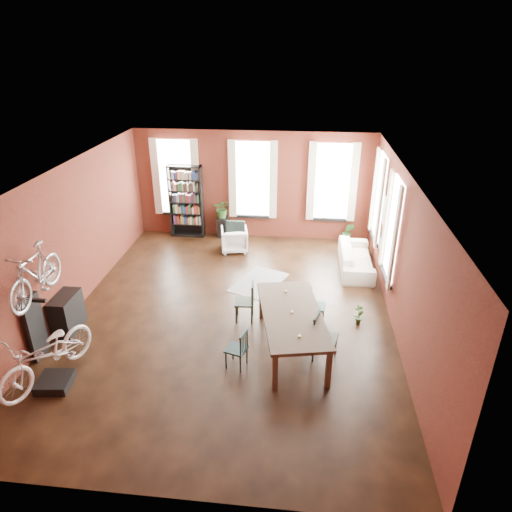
# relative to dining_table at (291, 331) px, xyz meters

# --- Properties ---
(room) EXTENTS (9.00, 9.04, 3.22)m
(room) POSITION_rel_dining_table_xyz_m (-1.13, 1.69, 1.72)
(room) COLOR black
(room) RESTS_ON ground
(dining_table) EXTENTS (1.58, 2.62, 0.83)m
(dining_table) POSITION_rel_dining_table_xyz_m (0.00, 0.00, 0.00)
(dining_table) COLOR #48382B
(dining_table) RESTS_ON ground
(dining_chair_a) EXTENTS (0.45, 0.45, 0.78)m
(dining_chair_a) POSITION_rel_dining_table_xyz_m (-0.99, -0.63, -0.03)
(dining_chair_a) COLOR #173032
(dining_chair_a) RESTS_ON ground
(dining_chair_b) EXTENTS (0.43, 0.43, 0.89)m
(dining_chair_b) POSITION_rel_dining_table_xyz_m (-1.04, 0.93, 0.03)
(dining_chair_b) COLOR black
(dining_chair_b) RESTS_ON ground
(dining_chair_c) EXTENTS (0.54, 0.54, 0.95)m
(dining_chair_c) POSITION_rel_dining_table_xyz_m (0.65, -0.23, 0.06)
(dining_chair_c) COLOR black
(dining_chair_c) RESTS_ON ground
(dining_chair_d) EXTENTS (0.43, 0.43, 0.79)m
(dining_chair_d) POSITION_rel_dining_table_xyz_m (0.49, 1.01, -0.02)
(dining_chair_d) COLOR #1A3939
(dining_chair_d) RESTS_ON ground
(bookshelf) EXTENTS (1.00, 0.32, 2.20)m
(bookshelf) POSITION_rel_dining_table_xyz_m (-3.38, 5.37, 0.68)
(bookshelf) COLOR black
(bookshelf) RESTS_ON ground
(white_armchair) EXTENTS (0.85, 0.81, 0.75)m
(white_armchair) POSITION_rel_dining_table_xyz_m (-1.79, 4.43, -0.04)
(white_armchair) COLOR white
(white_armchair) RESTS_ON ground
(cream_sofa) EXTENTS (0.61, 2.08, 0.81)m
(cream_sofa) POSITION_rel_dining_table_xyz_m (1.57, 3.67, -0.01)
(cream_sofa) COLOR beige
(cream_sofa) RESTS_ON ground
(striped_rug) EXTENTS (1.50, 1.80, 0.01)m
(striped_rug) POSITION_rel_dining_table_xyz_m (-0.90, 2.60, -0.41)
(striped_rug) COLOR black
(striped_rug) RESTS_ON ground
(bike_trainer) EXTENTS (0.62, 0.62, 0.16)m
(bike_trainer) POSITION_rel_dining_table_xyz_m (-4.09, -1.52, -0.34)
(bike_trainer) COLOR black
(bike_trainer) RESTS_ON ground
(bike_wall_rack) EXTENTS (0.16, 0.60, 1.30)m
(bike_wall_rack) POSITION_rel_dining_table_xyz_m (-4.78, -0.73, 0.23)
(bike_wall_rack) COLOR black
(bike_wall_rack) RESTS_ON ground
(console_table) EXTENTS (0.40, 0.80, 0.80)m
(console_table) POSITION_rel_dining_table_xyz_m (-4.66, 0.17, -0.02)
(console_table) COLOR black
(console_table) RESTS_ON ground
(plant_stand) EXTENTS (0.32, 0.32, 0.62)m
(plant_stand) POSITION_rel_dining_table_xyz_m (-2.29, 5.37, -0.10)
(plant_stand) COLOR black
(plant_stand) RESTS_ON ground
(plant_by_sofa) EXTENTS (0.48, 0.69, 0.28)m
(plant_by_sofa) POSITION_rel_dining_table_xyz_m (1.48, 5.35, -0.28)
(plant_by_sofa) COLOR #285321
(plant_by_sofa) RESTS_ON ground
(plant_small) EXTENTS (0.49, 0.50, 0.16)m
(plant_small) POSITION_rel_dining_table_xyz_m (1.41, 1.04, -0.33)
(plant_small) COLOR #356327
(plant_small) RESTS_ON ground
(bicycle_floor) EXTENTS (0.99, 1.20, 1.96)m
(bicycle_floor) POSITION_rel_dining_table_xyz_m (-4.12, -1.51, 0.73)
(bicycle_floor) COLOR silver
(bicycle_floor) RESTS_ON bike_trainer
(bicycle_hung) EXTENTS (0.47, 1.00, 1.66)m
(bicycle_hung) POSITION_rel_dining_table_xyz_m (-4.53, -0.73, 1.71)
(bicycle_hung) COLOR #A5A8AD
(bicycle_hung) RESTS_ON bike_wall_rack
(plant_on_stand) EXTENTS (0.53, 0.58, 0.45)m
(plant_on_stand) POSITION_rel_dining_table_xyz_m (-2.29, 5.39, 0.43)
(plant_on_stand) COLOR #2A5321
(plant_on_stand) RESTS_ON plant_stand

